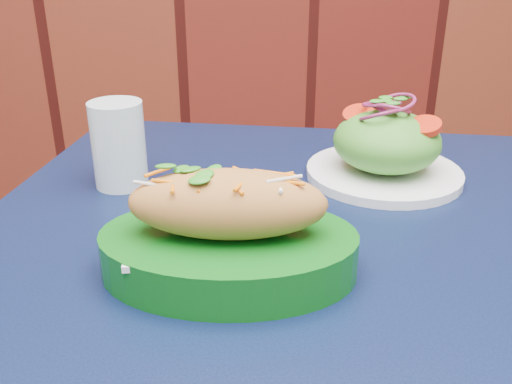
{
  "coord_description": "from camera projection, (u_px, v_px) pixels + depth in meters",
  "views": [
    {
      "loc": [
        0.07,
        1.23,
        1.04
      ],
      "look_at": [
        0.11,
        1.74,
        0.81
      ],
      "focal_mm": 40.0,
      "sensor_mm": 36.0,
      "label": 1
    }
  ],
  "objects": [
    {
      "name": "cafe_table",
      "position": [
        328.0,
        319.0,
        0.62
      ],
      "size": [
        0.96,
        0.96,
        0.75
      ],
      "rotation": [
        0.0,
        0.0,
        -0.23
      ],
      "color": "black",
      "rests_on": "ground"
    },
    {
      "name": "banh_mi_basket",
      "position": [
        228.0,
        234.0,
        0.52
      ],
      "size": [
        0.26,
        0.19,
        0.11
      ],
      "rotation": [
        0.0,
        0.0,
        -0.12
      ],
      "color": "#0B5913",
      "rests_on": "cafe_table"
    },
    {
      "name": "salad_plate",
      "position": [
        386.0,
        148.0,
        0.74
      ],
      "size": [
        0.2,
        0.2,
        0.11
      ],
      "rotation": [
        0.0,
        0.0,
        0.32
      ],
      "color": "white",
      "rests_on": "cafe_table"
    },
    {
      "name": "water_glass",
      "position": [
        119.0,
        145.0,
        0.71
      ],
      "size": [
        0.07,
        0.07,
        0.11
      ],
      "primitive_type": "cylinder",
      "color": "silver",
      "rests_on": "cafe_table"
    }
  ]
}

